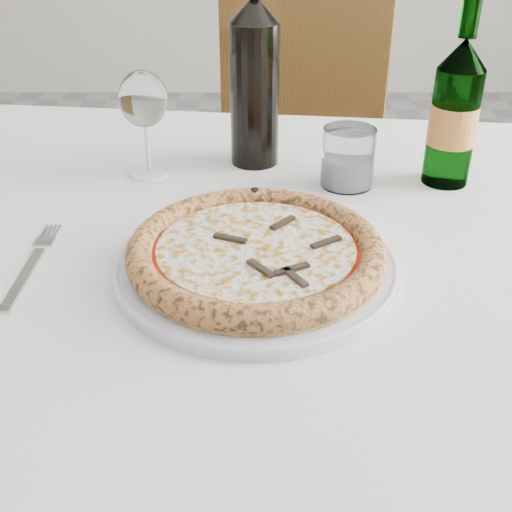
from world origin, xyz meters
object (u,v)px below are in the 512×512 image
object	(u,v)px
beer_bottle	(455,114)
dining_table	(256,282)
chair_far	(290,167)
tumbler	(348,161)
plate	(256,264)
wine_glass	(143,102)
wine_bottle	(255,81)
pizza	(256,251)

from	to	relation	value
beer_bottle	dining_table	bearing A→B (deg)	-151.57
chair_far	dining_table	bearing A→B (deg)	-96.41
tumbler	beer_bottle	world-z (taller)	beer_bottle
plate	wine_glass	distance (m)	0.34
dining_table	wine_bottle	xyz separation A→B (m)	(-0.00, 0.23, 0.21)
wine_bottle	beer_bottle	bearing A→B (deg)	-15.32
pizza	wine_glass	world-z (taller)	wine_glass
plate	beer_bottle	size ratio (longest dim) A/B	1.26
dining_table	beer_bottle	xyz separation A→B (m)	(0.28, 0.15, 0.18)
dining_table	plate	bearing A→B (deg)	-90.00
dining_table	plate	xyz separation A→B (m)	(0.00, -0.10, 0.09)
plate	wine_bottle	xyz separation A→B (m)	(-0.00, 0.33, 0.12)
dining_table	wine_bottle	distance (m)	0.31
tumbler	wine_bottle	world-z (taller)	wine_bottle
chair_far	plate	bearing A→B (deg)	-95.65
wine_glass	tumbler	distance (m)	0.31
pizza	beer_bottle	size ratio (longest dim) A/B	1.13
beer_bottle	wine_bottle	size ratio (longest dim) A/B	0.86
pizza	wine_glass	distance (m)	0.33
chair_far	wine_bottle	distance (m)	0.62
pizza	chair_far	bearing A→B (deg)	84.35
wine_glass	dining_table	bearing A→B (deg)	-47.65
plate	beer_bottle	distance (m)	0.39
chair_far	beer_bottle	xyz separation A→B (m)	(0.20, -0.59, 0.33)
plate	tumbler	xyz separation A→B (m)	(0.13, 0.24, 0.03)
dining_table	chair_far	xyz separation A→B (m)	(0.08, 0.74, -0.14)
wine_glass	beer_bottle	xyz separation A→B (m)	(0.44, -0.03, -0.01)
pizza	tumbler	bearing A→B (deg)	61.11
dining_table	pizza	world-z (taller)	pizza
pizza	wine_bottle	world-z (taller)	wine_bottle
wine_bottle	plate	bearing A→B (deg)	-89.61
tumbler	pizza	bearing A→B (deg)	-118.89
wine_glass	beer_bottle	bearing A→B (deg)	-3.41
beer_bottle	wine_glass	bearing A→B (deg)	176.59
pizza	tumbler	size ratio (longest dim) A/B	3.43
dining_table	pizza	size ratio (longest dim) A/B	5.69
wine_glass	tumbler	xyz separation A→B (m)	(0.30, -0.04, -0.08)
chair_far	pizza	bearing A→B (deg)	-95.65
dining_table	wine_bottle	bearing A→B (deg)	90.56
wine_glass	tumbler	size ratio (longest dim) A/B	1.85
plate	tumbler	size ratio (longest dim) A/B	3.81
chair_far	beer_bottle	bearing A→B (deg)	-71.36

